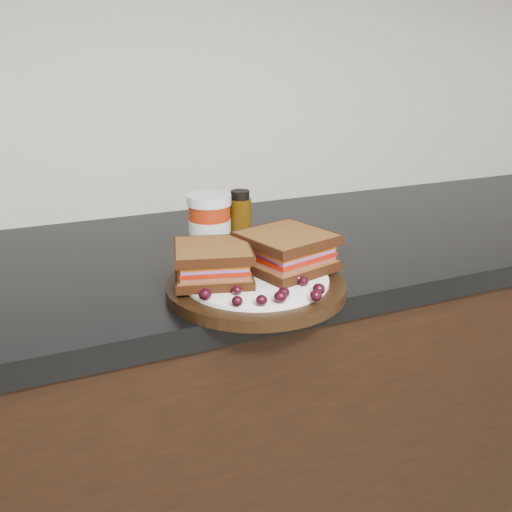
{
  "coord_description": "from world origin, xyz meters",
  "views": [
    {
      "loc": [
        -0.33,
        0.73,
        1.25
      ],
      "look_at": [
        0.0,
        1.48,
        0.96
      ],
      "focal_mm": 40.0,
      "sensor_mm": 36.0,
      "label": 1
    }
  ],
  "objects_px": {
    "sandwich_left": "(213,263)",
    "oil_bottle": "(240,221)",
    "plate": "(256,287)",
    "condiment_jar": "(210,226)"
  },
  "relations": [
    {
      "from": "plate",
      "to": "oil_bottle",
      "type": "relative_size",
      "value": 2.42
    },
    {
      "from": "condiment_jar",
      "to": "oil_bottle",
      "type": "relative_size",
      "value": 1.0
    },
    {
      "from": "sandwich_left",
      "to": "oil_bottle",
      "type": "height_order",
      "value": "oil_bottle"
    },
    {
      "from": "plate",
      "to": "condiment_jar",
      "type": "height_order",
      "value": "condiment_jar"
    },
    {
      "from": "plate",
      "to": "oil_bottle",
      "type": "height_order",
      "value": "oil_bottle"
    },
    {
      "from": "condiment_jar",
      "to": "oil_bottle",
      "type": "height_order",
      "value": "same"
    },
    {
      "from": "plate",
      "to": "sandwich_left",
      "type": "distance_m",
      "value": 0.08
    },
    {
      "from": "oil_bottle",
      "to": "condiment_jar",
      "type": "bearing_deg",
      "value": -170.74
    },
    {
      "from": "sandwich_left",
      "to": "condiment_jar",
      "type": "relative_size",
      "value": 1.0
    },
    {
      "from": "condiment_jar",
      "to": "oil_bottle",
      "type": "xyz_separation_m",
      "value": [
        0.06,
        0.01,
        -0.0
      ]
    }
  ]
}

